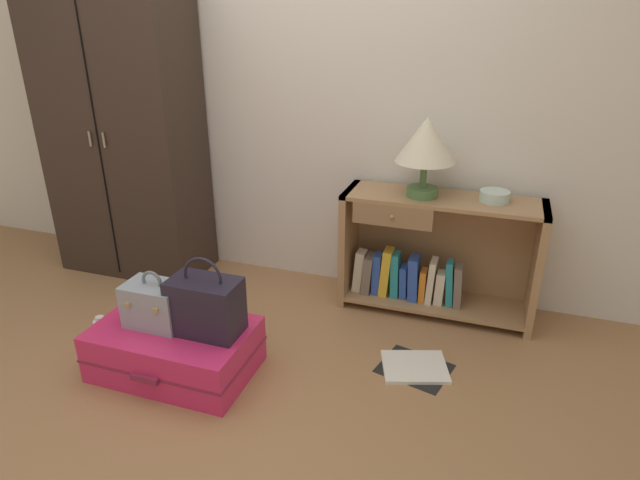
{
  "coord_description": "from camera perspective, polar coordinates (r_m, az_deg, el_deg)",
  "views": [
    {
      "loc": [
        1.16,
        -1.57,
        1.63
      ],
      "look_at": [
        0.35,
        0.81,
        0.55
      ],
      "focal_mm": 30.04,
      "sensor_mm": 36.0,
      "label": 1
    }
  ],
  "objects": [
    {
      "name": "wardrobe",
      "position": [
        3.64,
        -20.29,
        10.8
      ],
      "size": [
        0.95,
        0.47,
        1.86
      ],
      "color": "#33261E",
      "rests_on": "ground_plane"
    },
    {
      "name": "back_wall",
      "position": [
        3.3,
        -1.96,
        17.53
      ],
      "size": [
        6.4,
        0.1,
        2.6
      ],
      "primitive_type": "cube",
      "color": "silver",
      "rests_on": "ground_plane"
    },
    {
      "name": "handbag",
      "position": [
        2.53,
        -12.1,
        -6.84
      ],
      "size": [
        0.33,
        0.19,
        0.38
      ],
      "color": "#231E2D",
      "rests_on": "suitcase_large"
    },
    {
      "name": "table_lamp",
      "position": [
        2.9,
        11.23,
        10.13
      ],
      "size": [
        0.32,
        0.32,
        0.43
      ],
      "color": "#4C7542",
      "rests_on": "bookshelf"
    },
    {
      "name": "suitcase_large",
      "position": [
        2.74,
        -15.17,
        -11.11
      ],
      "size": [
        0.76,
        0.49,
        0.24
      ],
      "color": "#DB2860",
      "rests_on": "ground_plane"
    },
    {
      "name": "bottle",
      "position": [
        3.07,
        -22.19,
        -9.06
      ],
      "size": [
        0.07,
        0.07,
        0.17
      ],
      "color": "white",
      "rests_on": "ground_plane"
    },
    {
      "name": "train_case",
      "position": [
        2.67,
        -17.17,
        -6.53
      ],
      "size": [
        0.27,
        0.19,
        0.28
      ],
      "color": "#8E99A3",
      "rests_on": "suitcase_large"
    },
    {
      "name": "ground_plane",
      "position": [
        2.54,
        -14.12,
        -17.44
      ],
      "size": [
        9.0,
        9.0,
        0.0
      ],
      "primitive_type": "plane",
      "color": "#9E7047"
    },
    {
      "name": "bookshelf",
      "position": [
        3.14,
        11.58,
        -1.75
      ],
      "size": [
        1.09,
        0.35,
        0.7
      ],
      "color": "#A37A51",
      "rests_on": "ground_plane"
    },
    {
      "name": "open_book_on_floor",
      "position": [
        2.76,
        10.05,
        -13.2
      ],
      "size": [
        0.39,
        0.35,
        0.02
      ],
      "color": "white",
      "rests_on": "ground_plane"
    },
    {
      "name": "bowl",
      "position": [
        2.99,
        18.09,
        4.47
      ],
      "size": [
        0.16,
        0.16,
        0.06
      ],
      "primitive_type": "cylinder",
      "color": "silver",
      "rests_on": "bookshelf"
    }
  ]
}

